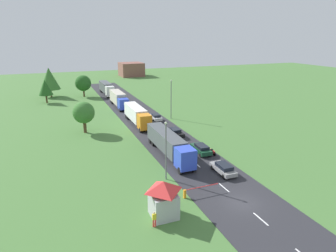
{
  "coord_description": "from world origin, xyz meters",
  "views": [
    {
      "loc": [
        -18.85,
        -24.61,
        18.45
      ],
      "look_at": [
        1.9,
        27.77,
        1.13
      ],
      "focal_mm": 31.67,
      "sensor_mm": 36.0,
      "label": 1
    }
  ],
  "objects": [
    {
      "name": "lamppost_lead",
      "position": [
        -5.92,
        8.77,
        4.49
      ],
      "size": [
        0.36,
        0.36,
        8.02
      ],
      "color": "slate",
      "rests_on": "ground"
    },
    {
      "name": "barrier_gate",
      "position": [
        -4.8,
        3.49,
        0.69
      ],
      "size": [
        4.64,
        0.28,
        1.05
      ],
      "color": "orange",
      "rests_on": "ground"
    },
    {
      "name": "truck_second",
      "position": [
        -2.41,
        34.94,
        2.14
      ],
      "size": [
        2.51,
        12.97,
        3.62
      ],
      "color": "orange",
      "rests_on": "road"
    },
    {
      "name": "motorcycle_courier",
      "position": [
        4.11,
        13.9,
        0.54
      ],
      "size": [
        0.28,
        1.94,
        0.91
      ],
      "color": "black",
      "rests_on": "road"
    },
    {
      "name": "truck_third",
      "position": [
        -2.47,
        52.56,
        2.18
      ],
      "size": [
        2.55,
        12.36,
        3.79
      ],
      "color": "blue",
      "rests_on": "road"
    },
    {
      "name": "distant_building",
      "position": [
        16.83,
        112.17,
        3.08
      ],
      "size": [
        10.31,
        10.56,
        6.16
      ],
      "primitive_type": "cube",
      "color": "brown",
      "rests_on": "ground"
    },
    {
      "name": "tree_oak",
      "position": [
        -19.18,
        73.5,
        5.68
      ],
      "size": [
        6.02,
        6.02,
        9.0
      ],
      "color": "#513823",
      "rests_on": "ground"
    },
    {
      "name": "lane_marking_centre",
      "position": [
        0.0,
        21.23,
        0.07
      ],
      "size": [
        0.16,
        122.3,
        0.01
      ],
      "color": "white",
      "rests_on": "road"
    },
    {
      "name": "lamppost_second",
      "position": [
        6.07,
        36.37,
        4.96
      ],
      "size": [
        0.36,
        0.36,
        8.94
      ],
      "color": "slate",
      "rests_on": "ground"
    },
    {
      "name": "car_fourth",
      "position": [
        2.25,
        36.15,
        0.83
      ],
      "size": [
        1.91,
        4.43,
        1.45
      ],
      "color": "white",
      "rests_on": "road"
    },
    {
      "name": "car_third",
      "position": [
        2.05,
        24.4,
        0.83
      ],
      "size": [
        2.01,
        4.49,
        1.46
      ],
      "color": "black",
      "rests_on": "road"
    },
    {
      "name": "truck_fourth",
      "position": [
        -2.4,
        70.9,
        2.2
      ],
      "size": [
        2.64,
        13.14,
        3.75
      ],
      "color": "white",
      "rests_on": "road"
    },
    {
      "name": "car_lead",
      "position": [
        2.08,
        7.37,
        0.8
      ],
      "size": [
        1.9,
        4.62,
        1.41
      ],
      "color": "gray",
      "rests_on": "road"
    },
    {
      "name": "road",
      "position": [
        0.0,
        24.5,
        0.03
      ],
      "size": [
        10.0,
        140.0,
        0.06
      ],
      "primitive_type": "cube",
      "color": "#2B2B30",
      "rests_on": "ground"
    },
    {
      "name": "truck_lead",
      "position": [
        -2.53,
        16.18,
        2.08
      ],
      "size": [
        2.53,
        14.75,
        3.45
      ],
      "color": "blue",
      "rests_on": "road"
    },
    {
      "name": "tree_elm",
      "position": [
        -9.63,
        69.89,
        4.23
      ],
      "size": [
        4.86,
        4.86,
        6.67
      ],
      "color": "#513823",
      "rests_on": "ground"
    },
    {
      "name": "guard_booth",
      "position": [
        -9.21,
        0.99,
        2.1
      ],
      "size": [
        3.03,
        3.15,
        4.08
      ],
      "color": "#B2B2B7",
      "rests_on": "ground"
    },
    {
      "name": "person_lead",
      "position": [
        -8.27,
        0.41,
        0.89
      ],
      "size": [
        0.38,
        0.22,
        1.7
      ],
      "color": "green",
      "rests_on": "ground"
    },
    {
      "name": "person_second",
      "position": [
        -10.73,
        -0.38,
        0.89
      ],
      "size": [
        0.38,
        0.22,
        1.7
      ],
      "color": "red",
      "rests_on": "ground"
    },
    {
      "name": "tree_pine",
      "position": [
        -13.57,
        33.17,
        4.04
      ],
      "size": [
        4.23,
        4.23,
        6.19
      ],
      "color": "#513823",
      "rests_on": "ground"
    },
    {
      "name": "car_second",
      "position": [
        2.67,
        15.08,
        0.82
      ],
      "size": [
        2.0,
        4.66,
        1.44
      ],
      "color": "#19472D",
      "rests_on": "road"
    },
    {
      "name": "ground_plane",
      "position": [
        0.0,
        0.0,
        0.0
      ],
      "size": [
        280.0,
        280.0,
        0.0
      ],
      "primitive_type": "plane",
      "color": "#477538"
    },
    {
      "name": "tree_maple",
      "position": [
        -20.49,
        64.61,
        4.4
      ],
      "size": [
        3.85,
        3.85,
        6.54
      ],
      "color": "#513823",
      "rests_on": "ground"
    }
  ]
}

